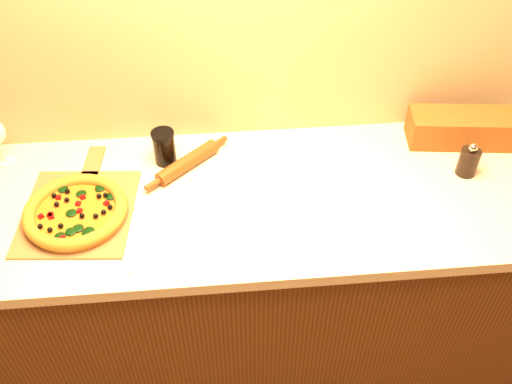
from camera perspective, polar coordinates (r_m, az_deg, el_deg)
name	(u,v)px	position (r m, az deg, el deg)	size (l,w,h in m)	color
cabinet	(247,285)	(2.15, -0.91, -9.30)	(2.80, 0.65, 0.86)	#4C2310
countertop	(245,200)	(1.81, -1.07, -0.78)	(2.84, 0.68, 0.04)	beige
pizza_peel	(79,209)	(1.83, -17.25, -1.62)	(0.36, 0.51, 0.01)	brown
pizza	(76,212)	(1.79, -17.59, -1.88)	(0.31, 0.31, 0.04)	#B9732E
pepper_grinder	(468,161)	(1.96, 20.48, 2.90)	(0.06, 0.06, 0.12)	black
rolling_pin	(188,162)	(1.89, -6.87, 2.97)	(0.27, 0.25, 0.05)	#56290E
bread_bag	(468,128)	(2.09, 20.41, 6.00)	(0.40, 0.13, 0.11)	brown
dark_jar	(164,147)	(1.90, -9.16, 4.46)	(0.08, 0.08, 0.12)	black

